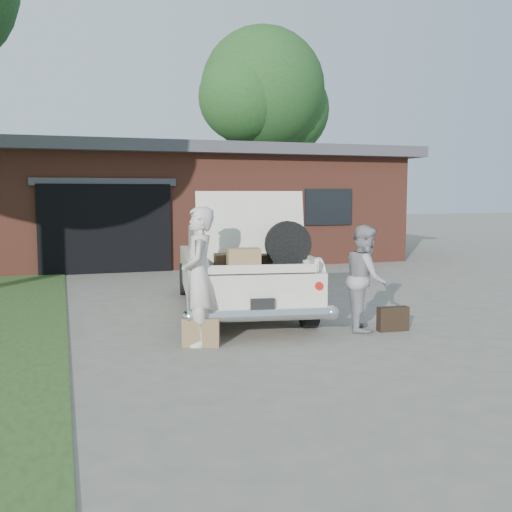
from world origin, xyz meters
name	(u,v)px	position (x,y,z in m)	size (l,w,h in m)	color
ground	(270,345)	(0.00, 0.00, 0.00)	(90.00, 90.00, 0.00)	gray
house	(179,203)	(0.98, 11.47, 1.67)	(12.80, 7.80, 3.30)	brown
tree_right	(264,96)	(5.96, 17.78, 6.15)	(6.14, 5.34, 9.10)	#38281E
sedan	(239,268)	(0.29, 2.46, 0.71)	(2.58, 5.06, 1.99)	silver
woman_left	(199,276)	(-0.87, 0.30, 0.89)	(0.65, 0.43, 1.79)	beige
woman_right	(366,278)	(1.59, 0.41, 0.76)	(0.74, 0.57, 1.51)	#949298
suitcase_left	(201,332)	(-0.87, 0.20, 0.18)	(0.47, 0.15, 0.37)	olive
suitcase_right	(393,319)	(1.93, 0.21, 0.17)	(0.45, 0.14, 0.35)	black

